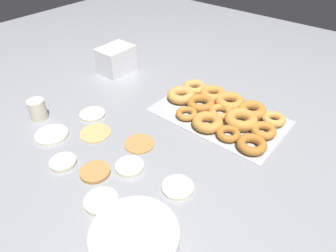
# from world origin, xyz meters

# --- Properties ---
(ground_plane) EXTENTS (3.00, 3.00, 0.00)m
(ground_plane) POSITION_xyz_m (0.00, 0.00, 0.00)
(ground_plane) COLOR gray
(pancake_0) EXTENTS (0.10, 0.10, 0.01)m
(pancake_0) POSITION_xyz_m (-0.03, 0.02, 0.00)
(pancake_0) COLOR #B27F42
(pancake_0) RESTS_ON ground_plane
(pancake_1) EXTENTS (0.11, 0.11, 0.01)m
(pancake_1) POSITION_xyz_m (0.12, 0.07, 0.00)
(pancake_1) COLOR tan
(pancake_1) RESTS_ON ground_plane
(pancake_2) EXTENTS (0.08, 0.08, 0.01)m
(pancake_2) POSITION_xyz_m (0.08, 0.23, 0.01)
(pancake_2) COLOR beige
(pancake_2) RESTS_ON ground_plane
(pancake_3) EXTENTS (0.09, 0.09, 0.01)m
(pancake_3) POSITION_xyz_m (-0.09, 0.11, 0.01)
(pancake_3) COLOR silver
(pancake_3) RESTS_ON ground_plane
(pancake_4) EXTENTS (0.09, 0.09, 0.01)m
(pancake_4) POSITION_xyz_m (-0.25, 0.08, 0.01)
(pancake_4) COLOR beige
(pancake_4) RESTS_ON ground_plane
(pancake_5) EXTENTS (0.09, 0.09, 0.01)m
(pancake_5) POSITION_xyz_m (-0.12, 0.25, 0.01)
(pancake_5) COLOR beige
(pancake_5) RESTS_ON ground_plane
(pancake_6) EXTENTS (0.09, 0.09, 0.01)m
(pancake_6) POSITION_xyz_m (0.22, 0.01, 0.01)
(pancake_6) COLOR beige
(pancake_6) RESTS_ON ground_plane
(pancake_7) EXTENTS (0.09, 0.09, 0.01)m
(pancake_7) POSITION_xyz_m (-0.02, 0.19, 0.01)
(pancake_7) COLOR #B27F42
(pancake_7) RESTS_ON ground_plane
(pancake_8) EXTENTS (0.11, 0.11, 0.01)m
(pancake_8) POSITION_xyz_m (0.23, 0.18, 0.01)
(pancake_8) COLOR silver
(pancake_8) RESTS_ON ground_plane
(donut_tray) EXTENTS (0.48, 0.29, 0.04)m
(donut_tray) POSITION_xyz_m (-0.15, -0.30, 0.02)
(donut_tray) COLOR #ADAFB5
(donut_tray) RESTS_ON ground_plane
(batter_bowl) EXTENTS (0.20, 0.20, 0.06)m
(batter_bowl) POSITION_xyz_m (-0.28, 0.29, 0.03)
(batter_bowl) COLOR white
(batter_bowl) RESTS_ON ground_plane
(container_stack) EXTENTS (0.12, 0.15, 0.12)m
(container_stack) POSITION_xyz_m (0.41, -0.30, 0.06)
(container_stack) COLOR white
(container_stack) RESTS_ON ground_plane
(paper_cup) EXTENTS (0.06, 0.06, 0.08)m
(paper_cup) POSITION_xyz_m (0.36, 0.14, 0.04)
(paper_cup) COLOR beige
(paper_cup) RESTS_ON ground_plane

